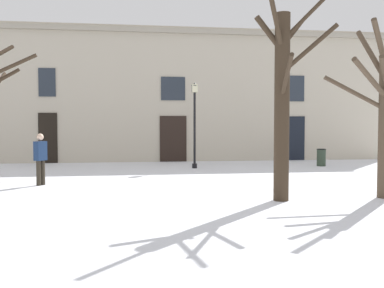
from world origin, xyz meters
The scene contains 7 objects.
ground_plane centered at (0.00, 0.00, 0.00)m, with size 38.35×38.35×0.00m, color white.
building_facade centered at (0.00, 9.63, 3.52)m, with size 23.97×0.60×6.93m.
tree_center centered at (1.75, -2.21, 2.62)m, with size 2.05×2.27×5.37m.
tree_near_facade centered at (4.49, -2.15, 2.22)m, with size 1.66×1.89×4.57m.
streetlamp centered at (0.68, 6.02, 2.30)m, with size 0.30×0.30×3.75m.
litter_bin centered at (6.61, 6.16, 0.40)m, with size 0.43×0.43×0.80m.
person_by_shop_door centered at (-4.92, 1.49, 0.91)m, with size 0.39×0.44×1.65m.
Camera 1 is at (-1.99, -12.71, 1.97)m, focal length 40.42 mm.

